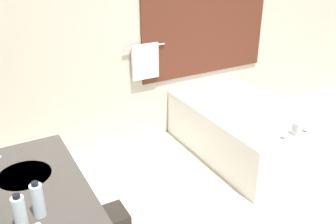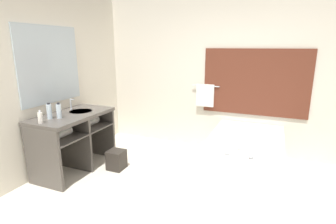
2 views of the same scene
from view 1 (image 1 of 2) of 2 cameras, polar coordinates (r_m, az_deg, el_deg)
wall_back_with_blinds at (r=4.32m, az=-0.19°, el=13.20°), size 7.40×0.13×2.70m
vanity_counter at (r=2.59m, az=-19.41°, el=-15.53°), size 0.66×1.23×0.87m
bathtub at (r=4.28m, az=11.42°, el=-2.28°), size 1.03×1.64×0.67m
water_bottle_1 at (r=2.10m, az=-21.62°, el=-14.18°), size 0.07×0.07×0.22m
water_bottle_2 at (r=2.16m, az=-19.23°, el=-12.54°), size 0.07×0.07×0.22m
bath_mat at (r=3.65m, az=24.18°, el=-15.32°), size 0.44×0.71×0.02m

